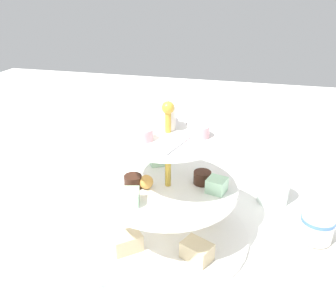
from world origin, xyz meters
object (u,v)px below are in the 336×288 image
at_px(tiered_serving_stand, 168,198).
at_px(water_glass_short_left, 273,187).
at_px(butter_knife_left, 20,215).
at_px(teacup_with_saucer, 316,230).

height_order(tiered_serving_stand, water_glass_short_left, tiered_serving_stand).
distance_m(tiered_serving_stand, water_glass_short_left, 0.25).
xyz_separation_m(water_glass_short_left, butter_knife_left, (-0.18, 0.48, -0.03)).
bearing_deg(butter_knife_left, tiered_serving_stand, 81.91).
xyz_separation_m(tiered_serving_stand, teacup_with_saucer, (0.05, -0.26, -0.06)).
height_order(teacup_with_saucer, butter_knife_left, teacup_with_saucer).
xyz_separation_m(water_glass_short_left, teacup_with_saucer, (-0.12, -0.07, -0.01)).
distance_m(tiered_serving_stand, butter_knife_left, 0.31).
distance_m(water_glass_short_left, butter_knife_left, 0.52).
relative_size(water_glass_short_left, teacup_with_saucer, 0.76).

